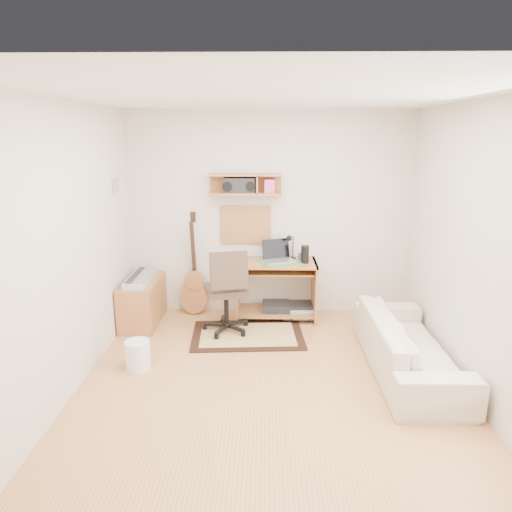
{
  "coord_description": "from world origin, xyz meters",
  "views": [
    {
      "loc": [
        -0.06,
        -3.88,
        2.3
      ],
      "look_at": [
        -0.15,
        1.05,
        1.0
      ],
      "focal_mm": 32.56,
      "sensor_mm": 36.0,
      "label": 1
    }
  ],
  "objects_px": {
    "cabinet": "(142,301)",
    "printer": "(299,310)",
    "task_chair": "(226,290)",
    "sofa": "(409,336)",
    "desk": "(276,290)"
  },
  "relations": [
    {
      "from": "cabinet",
      "to": "printer",
      "type": "height_order",
      "value": "cabinet"
    },
    {
      "from": "task_chair",
      "to": "sofa",
      "type": "xyz_separation_m",
      "value": [
        1.89,
        -0.91,
        -0.16
      ]
    },
    {
      "from": "task_chair",
      "to": "sofa",
      "type": "bearing_deg",
      "value": -40.12
    },
    {
      "from": "desk",
      "to": "printer",
      "type": "relative_size",
      "value": 2.35
    },
    {
      "from": "desk",
      "to": "printer",
      "type": "distance_m",
      "value": 0.42
    },
    {
      "from": "desk",
      "to": "sofa",
      "type": "xyz_separation_m",
      "value": [
        1.29,
        -1.35,
        -0.01
      ]
    },
    {
      "from": "desk",
      "to": "cabinet",
      "type": "distance_m",
      "value": 1.69
    },
    {
      "from": "task_chair",
      "to": "sofa",
      "type": "relative_size",
      "value": 0.56
    },
    {
      "from": "task_chair",
      "to": "printer",
      "type": "distance_m",
      "value": 1.12
    },
    {
      "from": "printer",
      "to": "sofa",
      "type": "xyz_separation_m",
      "value": [
        0.99,
        -1.4,
        0.28
      ]
    },
    {
      "from": "task_chair",
      "to": "cabinet",
      "type": "distance_m",
      "value": 1.13
    },
    {
      "from": "task_chair",
      "to": "printer",
      "type": "height_order",
      "value": "task_chair"
    },
    {
      "from": "task_chair",
      "to": "printer",
      "type": "bearing_deg",
      "value": 14.01
    },
    {
      "from": "desk",
      "to": "task_chair",
      "type": "distance_m",
      "value": 0.76
    },
    {
      "from": "desk",
      "to": "sofa",
      "type": "bearing_deg",
      "value": -46.37
    }
  ]
}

